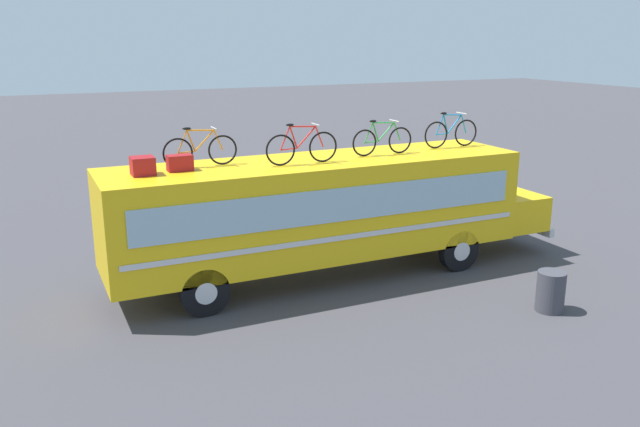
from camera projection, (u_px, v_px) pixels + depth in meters
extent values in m
plane|color=#423F44|center=(318.00, 277.00, 16.78)|extent=(120.00, 120.00, 0.00)
cube|color=yellow|center=(318.00, 206.00, 16.29)|extent=(10.44, 2.48, 2.34)
cube|color=yellow|center=(504.00, 208.00, 18.89)|extent=(1.40, 2.28, 0.95)
cube|color=#99B7C6|center=(340.00, 205.00, 15.11)|extent=(9.60, 0.04, 0.79)
cube|color=#99B7C6|center=(298.00, 183.00, 17.30)|extent=(9.60, 0.04, 0.79)
cube|color=silver|center=(340.00, 238.00, 15.32)|extent=(10.02, 0.03, 0.12)
cube|color=silver|center=(298.00, 212.00, 17.52)|extent=(10.02, 0.03, 0.12)
cube|color=silver|center=(523.00, 223.00, 19.34)|extent=(0.16, 2.36, 0.24)
cylinder|color=black|center=(459.00, 250.00, 17.12)|extent=(1.09, 0.28, 1.09)
cylinder|color=silver|center=(459.00, 250.00, 17.12)|extent=(0.49, 0.30, 0.49)
cylinder|color=black|center=(413.00, 228.00, 19.05)|extent=(1.09, 0.28, 1.09)
cylinder|color=silver|center=(413.00, 228.00, 19.05)|extent=(0.49, 0.30, 0.49)
cylinder|color=black|center=(205.00, 292.00, 14.36)|extent=(1.09, 0.28, 1.09)
cylinder|color=silver|center=(205.00, 292.00, 14.36)|extent=(0.49, 0.30, 0.49)
cylinder|color=black|center=(181.00, 261.00, 16.28)|extent=(1.09, 0.28, 1.09)
cylinder|color=silver|center=(181.00, 261.00, 16.28)|extent=(0.49, 0.30, 0.49)
cube|color=maroon|center=(143.00, 166.00, 14.21)|extent=(0.49, 0.49, 0.40)
cube|color=maroon|center=(180.00, 163.00, 14.66)|extent=(0.56, 0.33, 0.36)
torus|color=black|center=(178.00, 153.00, 14.89)|extent=(0.70, 0.04, 0.70)
torus|color=black|center=(223.00, 150.00, 15.32)|extent=(0.70, 0.04, 0.70)
cylinder|color=orange|center=(191.00, 141.00, 14.95)|extent=(0.20, 0.04, 0.50)
cylinder|color=orange|center=(205.00, 141.00, 15.08)|extent=(0.49, 0.04, 0.48)
cylinder|color=orange|center=(200.00, 130.00, 14.98)|extent=(0.63, 0.04, 0.07)
cylinder|color=orange|center=(187.00, 152.00, 14.97)|extent=(0.40, 0.03, 0.05)
cylinder|color=orange|center=(182.00, 142.00, 14.87)|extent=(0.26, 0.03, 0.52)
cylinder|color=orange|center=(218.00, 140.00, 15.21)|extent=(0.22, 0.03, 0.49)
cylinder|color=silver|center=(214.00, 128.00, 15.10)|extent=(0.03, 0.44, 0.03)
ellipsoid|color=black|center=(187.00, 129.00, 14.84)|extent=(0.20, 0.08, 0.06)
torus|color=black|center=(281.00, 150.00, 15.18)|extent=(0.73, 0.04, 0.73)
torus|color=black|center=(323.00, 147.00, 15.62)|extent=(0.73, 0.04, 0.73)
cylinder|color=red|center=(293.00, 137.00, 15.24)|extent=(0.21, 0.04, 0.52)
cylinder|color=red|center=(306.00, 137.00, 15.38)|extent=(0.51, 0.04, 0.50)
cylinder|color=red|center=(303.00, 126.00, 15.27)|extent=(0.66, 0.04, 0.07)
cylinder|color=red|center=(289.00, 149.00, 15.26)|extent=(0.42, 0.03, 0.05)
cylinder|color=red|center=(285.00, 138.00, 15.16)|extent=(0.27, 0.03, 0.55)
cylinder|color=red|center=(319.00, 137.00, 15.52)|extent=(0.23, 0.03, 0.51)
cylinder|color=silver|center=(316.00, 124.00, 15.40)|extent=(0.03, 0.44, 0.03)
ellipsoid|color=black|center=(290.00, 125.00, 15.12)|extent=(0.20, 0.08, 0.06)
torus|color=black|center=(364.00, 143.00, 16.37)|extent=(0.68, 0.04, 0.68)
torus|color=black|center=(400.00, 140.00, 16.79)|extent=(0.68, 0.04, 0.68)
cylinder|color=green|center=(376.00, 132.00, 16.43)|extent=(0.20, 0.04, 0.48)
cylinder|color=green|center=(386.00, 132.00, 16.56)|extent=(0.48, 0.04, 0.46)
cylinder|color=green|center=(384.00, 123.00, 16.46)|extent=(0.62, 0.04, 0.07)
cylinder|color=green|center=(371.00, 142.00, 16.45)|extent=(0.39, 0.03, 0.05)
cylinder|color=green|center=(369.00, 133.00, 16.35)|extent=(0.25, 0.03, 0.50)
cylinder|color=green|center=(397.00, 131.00, 16.69)|extent=(0.22, 0.03, 0.47)
cylinder|color=silver|center=(394.00, 121.00, 16.58)|extent=(0.03, 0.44, 0.03)
ellipsoid|color=black|center=(373.00, 121.00, 16.32)|extent=(0.20, 0.08, 0.06)
torus|color=black|center=(436.00, 135.00, 17.51)|extent=(0.72, 0.04, 0.72)
torus|color=black|center=(466.00, 133.00, 17.90)|extent=(0.72, 0.04, 0.72)
cylinder|color=#197FDB|center=(446.00, 124.00, 17.55)|extent=(0.19, 0.04, 0.52)
cylinder|color=#197FDB|center=(454.00, 124.00, 17.68)|extent=(0.45, 0.04, 0.50)
cylinder|color=#197FDB|center=(453.00, 115.00, 17.58)|extent=(0.59, 0.04, 0.07)
cylinder|color=#197FDB|center=(442.00, 134.00, 17.58)|extent=(0.37, 0.03, 0.05)
cylinder|color=#197FDB|center=(440.00, 125.00, 17.48)|extent=(0.24, 0.03, 0.54)
cylinder|color=#197FDB|center=(464.00, 124.00, 17.80)|extent=(0.21, 0.03, 0.50)
cylinder|color=silver|center=(462.00, 113.00, 17.69)|extent=(0.03, 0.44, 0.03)
ellipsoid|color=black|center=(444.00, 113.00, 17.45)|extent=(0.20, 0.08, 0.06)
cylinder|color=#3F3F47|center=(551.00, 291.00, 14.60)|extent=(0.63, 0.63, 0.92)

